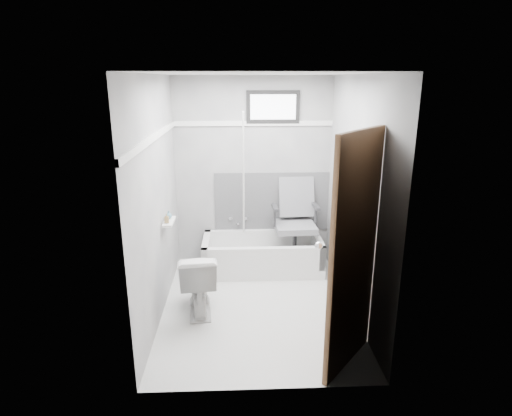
{
  "coord_description": "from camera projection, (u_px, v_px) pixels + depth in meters",
  "views": [
    {
      "loc": [
        -0.19,
        -4.11,
        2.36
      ],
      "look_at": [
        0.0,
        0.35,
        1.0
      ],
      "focal_mm": 30.0,
      "sensor_mm": 36.0,
      "label": 1
    }
  ],
  "objects": [
    {
      "name": "pole",
      "position": [
        244.0,
        188.0,
        5.33
      ],
      "size": [
        0.02,
        0.46,
        1.91
      ],
      "primitive_type": "cylinder",
      "rotation": [
        0.23,
        0.0,
        0.0
      ],
      "color": "silver",
      "rests_on": "bathtub"
    },
    {
      "name": "trim_back",
      "position": [
        253.0,
        123.0,
        5.33
      ],
      "size": [
        2.0,
        0.02,
        0.06
      ],
      "primitive_type": "cube",
      "color": "white",
      "rests_on": "wall_back"
    },
    {
      "name": "wall_front",
      "position": [
        266.0,
        248.0,
        3.03
      ],
      "size": [
        2.0,
        0.02,
        2.4
      ],
      "primitive_type": "cube",
      "color": "slate",
      "rests_on": "floor"
    },
    {
      "name": "soap_bottle_b",
      "position": [
        169.0,
        215.0,
        4.58
      ],
      "size": [
        0.09,
        0.09,
        0.09
      ],
      "primitive_type": "imported",
      "rotation": [
        0.0,
        0.0,
        0.65
      ],
      "color": "teal",
      "rests_on": "shelf"
    },
    {
      "name": "bathtub",
      "position": [
        262.0,
        254.0,
        5.46
      ],
      "size": [
        1.5,
        0.7,
        0.42
      ],
      "primitive_type": null,
      "color": "silver",
      "rests_on": "floor"
    },
    {
      "name": "wall_right",
      "position": [
        356.0,
        198.0,
        4.32
      ],
      "size": [
        0.02,
        2.6,
        2.4
      ],
      "primitive_type": "cube",
      "color": "slate",
      "rests_on": "floor"
    },
    {
      "name": "faucet",
      "position": [
        238.0,
        221.0,
        5.67
      ],
      "size": [
        0.26,
        0.1,
        0.16
      ],
      "primitive_type": null,
      "color": "silver",
      "rests_on": "wall_back"
    },
    {
      "name": "wall_back",
      "position": [
        253.0,
        172.0,
        5.52
      ],
      "size": [
        2.0,
        0.02,
        2.4
      ],
      "primitive_type": "cube",
      "color": "slate",
      "rests_on": "floor"
    },
    {
      "name": "floor",
      "position": [
        257.0,
        306.0,
        4.63
      ],
      "size": [
        2.6,
        2.6,
        0.0
      ],
      "primitive_type": "plane",
      "color": "white",
      "rests_on": "ground"
    },
    {
      "name": "wall_left",
      "position": [
        157.0,
        200.0,
        4.24
      ],
      "size": [
        0.02,
        2.6,
        2.4
      ],
      "primitive_type": "cube",
      "color": "slate",
      "rests_on": "floor"
    },
    {
      "name": "window",
      "position": [
        273.0,
        107.0,
        5.28
      ],
      "size": [
        0.66,
        0.04,
        0.4
      ],
      "primitive_type": null,
      "color": "black",
      "rests_on": "wall_back"
    },
    {
      "name": "backerboard",
      "position": [
        272.0,
        202.0,
        5.64
      ],
      "size": [
        1.5,
        0.02,
        0.78
      ],
      "primitive_type": "cube",
      "color": "#4C4C4F",
      "rests_on": "wall_back"
    },
    {
      "name": "trim_left",
      "position": [
        154.0,
        137.0,
        4.06
      ],
      "size": [
        0.02,
        2.6,
        0.06
      ],
      "primitive_type": "cube",
      "color": "white",
      "rests_on": "wall_left"
    },
    {
      "name": "office_chair",
      "position": [
        295.0,
        221.0,
        5.4
      ],
      "size": [
        0.62,
        0.62,
        1.03
      ],
      "primitive_type": null,
      "rotation": [
        0.0,
        0.0,
        0.05
      ],
      "color": "slate",
      "rests_on": "bathtub"
    },
    {
      "name": "toilet",
      "position": [
        198.0,
        281.0,
        4.45
      ],
      "size": [
        0.45,
        0.72,
        0.67
      ],
      "primitive_type": "imported",
      "rotation": [
        0.0,
        0.0,
        3.25
      ],
      "color": "silver",
      "rests_on": "floor"
    },
    {
      "name": "door",
      "position": [
        398.0,
        270.0,
        3.15
      ],
      "size": [
        0.78,
        0.78,
        2.0
      ],
      "primitive_type": null,
      "color": "brown",
      "rests_on": "floor"
    },
    {
      "name": "soap_bottle_a",
      "position": [
        167.0,
        218.0,
        4.44
      ],
      "size": [
        0.04,
        0.04,
        0.1
      ],
      "primitive_type": "imported",
      "rotation": [
        0.0,
        0.0,
        -0.0
      ],
      "color": "olive",
      "rests_on": "shelf"
    },
    {
      "name": "ceiling",
      "position": [
        258.0,
        74.0,
        3.93
      ],
      "size": [
        2.6,
        2.6,
        0.0
      ],
      "primitive_type": "plane",
      "rotation": [
        3.14,
        0.0,
        0.0
      ],
      "color": "silver",
      "rests_on": "floor"
    },
    {
      "name": "shelf",
      "position": [
        169.0,
        222.0,
        4.54
      ],
      "size": [
        0.1,
        0.32,
        0.02
      ],
      "primitive_type": "cube",
      "color": "white",
      "rests_on": "wall_left"
    }
  ]
}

